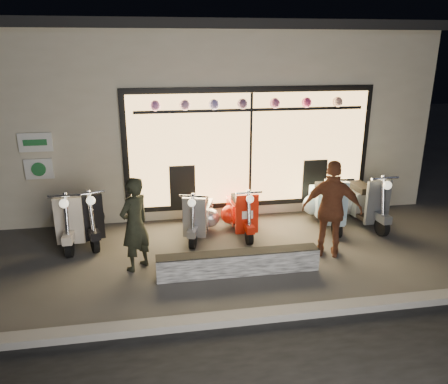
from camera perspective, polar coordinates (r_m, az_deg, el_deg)
The scene contains 12 objects.
ground at distance 8.11m, azimuth 0.80°, elevation -8.39°, with size 40.00×40.00×0.00m, color #383533.
kerb at distance 6.39m, azimuth 4.18°, elevation -15.88°, with size 40.00×0.25×0.12m, color slate.
shop_building at distance 12.27m, azimuth -3.44°, elevation 11.10°, with size 10.20×6.23×4.20m.
graffiti_barrier at distance 7.45m, azimuth 1.89°, elevation -9.22°, with size 2.75×0.28×0.40m, color black.
scooter_silver at distance 8.92m, azimuth -3.23°, elevation -3.01°, with size 0.72×1.40×1.00m.
scooter_red at distance 9.08m, azimuth 2.19°, elevation -2.56°, with size 0.46×1.40×1.01m.
scooter_black at distance 9.16m, azimuth -17.76°, elevation -3.01°, with size 0.83×1.55×1.11m.
scooter_cream at distance 9.13m, azimuth -18.86°, elevation -3.17°, with size 0.51×1.56×1.13m.
scooter_blue at distance 9.73m, azimuth 13.13°, elevation -1.24°, with size 0.61×1.62×1.15m.
scooter_grey at distance 9.99m, azimuth 17.47°, elevation -1.07°, with size 0.59×1.63×1.17m.
man at distance 7.51m, azimuth -11.57°, elevation -4.16°, with size 0.60×0.39×1.64m, color black.
woman at distance 8.03m, azimuth 13.92°, elevation -2.23°, with size 1.05×0.44×1.79m, color brown.
Camera 1 is at (-1.33, -7.11, 3.65)m, focal length 35.00 mm.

